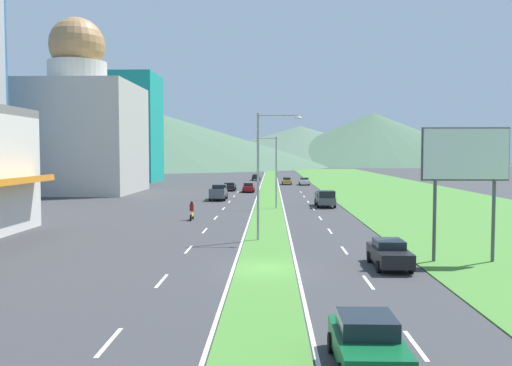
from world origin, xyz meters
name	(u,v)px	position (x,y,z in m)	size (l,w,h in m)	color
ground_plane	(265,269)	(0.00, 0.00, 0.00)	(600.00, 600.00, 0.00)	#38383A
grass_median	(269,191)	(0.00, 60.00, 0.03)	(3.20, 240.00, 0.06)	#477F33
grass_verge_right	(394,191)	(20.60, 60.00, 0.03)	(24.00, 240.00, 0.06)	#477F33
lane_dash_left_1	(109,342)	(-5.10, -11.41, 0.01)	(0.16, 2.80, 0.01)	silver
lane_dash_left_2	(162,281)	(-5.10, -2.83, 0.01)	(0.16, 2.80, 0.01)	silver
lane_dash_left_3	(188,250)	(-5.10, 5.76, 0.01)	(0.16, 2.80, 0.01)	silver
lane_dash_left_4	(205,231)	(-5.10, 14.34, 0.01)	(0.16, 2.80, 0.01)	silver
lane_dash_left_5	(216,218)	(-5.10, 22.93, 0.01)	(0.16, 2.80, 0.01)	silver
lane_dash_left_6	(224,209)	(-5.10, 31.51, 0.01)	(0.16, 2.80, 0.01)	silver
lane_dash_left_7	(229,202)	(-5.10, 40.10, 0.01)	(0.16, 2.80, 0.01)	silver
lane_dash_left_8	(234,196)	(-5.10, 48.68, 0.01)	(0.16, 2.80, 0.01)	silver
lane_dash_left_9	(238,192)	(-5.10, 57.27, 0.01)	(0.16, 2.80, 0.01)	silver
lane_dash_right_1	(415,345)	(5.10, -11.41, 0.01)	(0.16, 2.80, 0.01)	silver
lane_dash_right_2	(368,282)	(5.10, -2.83, 0.01)	(0.16, 2.80, 0.01)	silver
lane_dash_right_3	(344,250)	(5.10, 5.76, 0.01)	(0.16, 2.80, 0.01)	silver
lane_dash_right_4	(330,231)	(5.10, 14.34, 0.01)	(0.16, 2.80, 0.01)	silver
lane_dash_right_5	(320,218)	(5.10, 22.93, 0.01)	(0.16, 2.80, 0.01)	silver
lane_dash_right_6	(313,209)	(5.10, 31.51, 0.01)	(0.16, 2.80, 0.01)	silver
lane_dash_right_7	(308,202)	(5.10, 40.10, 0.01)	(0.16, 2.80, 0.01)	silver
lane_dash_right_8	(304,196)	(5.10, 48.68, 0.01)	(0.16, 2.80, 0.01)	silver
lane_dash_right_9	(301,192)	(5.10, 57.27, 0.01)	(0.16, 2.80, 0.01)	silver
edge_line_median_left	(259,191)	(-1.75, 60.00, 0.01)	(0.16, 240.00, 0.01)	silver
edge_line_median_right	(280,191)	(1.75, 60.00, 0.01)	(0.16, 240.00, 0.01)	silver
domed_building	(79,127)	(-30.41, 55.79, 10.49)	(18.27, 18.27, 27.63)	#B7B2A8
midrise_colored	(127,128)	(-31.69, 88.86, 11.79)	(13.75, 13.75, 23.57)	teal
hill_far_left	(111,133)	(-76.83, 226.94, 16.06)	(210.86, 210.86, 32.12)	#47664C
hill_far_center	(300,145)	(16.31, 275.65, 10.76)	(145.70, 145.70, 21.51)	#516B56
hill_far_right	(373,139)	(54.87, 261.35, 13.88)	(135.79, 135.79, 27.77)	#47664C
street_lamp_near	(263,167)	(-0.26, 9.55, 5.32)	(3.22, 0.28, 9.19)	#99999E
street_lamp_mid	(273,167)	(0.57, 31.65, 4.73)	(2.69, 0.32, 8.15)	#99999E
billboard_roadside	(465,161)	(11.47, 2.11, 5.89)	(5.02, 0.28, 7.82)	#4C4C51
car_0	(249,187)	(-3.34, 57.17, 0.77)	(1.89, 4.41, 1.52)	maroon
car_1	(304,181)	(6.83, 76.63, 0.76)	(2.02, 4.30, 1.46)	silver
car_2	(256,177)	(-3.19, 94.13, 0.74)	(1.92, 4.08, 1.42)	black
car_3	(367,342)	(3.17, -13.32, 0.78)	(2.04, 4.00, 1.55)	#0C5128
car_4	(287,181)	(3.41, 78.05, 0.74)	(1.90, 4.10, 1.46)	#C6842D
car_5	(230,186)	(-6.65, 60.37, 0.73)	(2.03, 4.41, 1.40)	black
car_6	(389,253)	(6.89, 0.70, 0.79)	(1.92, 4.38, 1.52)	black
pickup_truck_0	(325,199)	(6.68, 33.91, 0.98)	(2.18, 5.40, 2.00)	#515459
pickup_truck_1	(219,192)	(-6.79, 43.05, 0.98)	(2.18, 5.40, 2.00)	#515459
motorcycle_rider	(192,212)	(-7.18, 21.22, 0.75)	(0.36, 2.00, 1.80)	black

